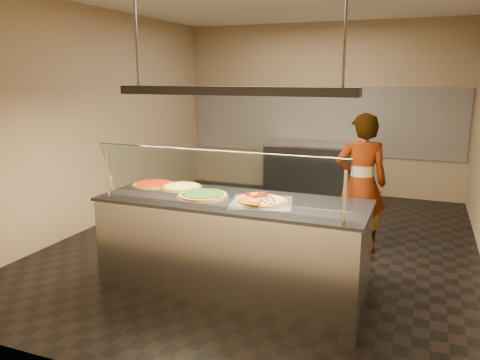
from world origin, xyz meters
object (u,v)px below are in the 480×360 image
at_px(worker, 361,183).
at_px(heat_lamp_housing, 232,91).
at_px(serving_counter, 233,245).
at_px(perforated_tray, 262,202).
at_px(sneeze_guard, 217,176).
at_px(pizza_cheese, 181,187).
at_px(pizza_spatula, 179,186).
at_px(prep_table, 312,170).
at_px(half_pizza_sausage, 273,201).
at_px(pizza_tomato, 153,184).
at_px(half_pizza_pepperoni, 250,198).
at_px(pizza_spinach, 203,195).

height_order(worker, heat_lamp_housing, heat_lamp_housing).
distance_m(serving_counter, heat_lamp_housing, 1.48).
height_order(serving_counter, perforated_tray, perforated_tray).
distance_m(sneeze_guard, pizza_cheese, 0.92).
distance_m(perforated_tray, pizza_cheese, 1.01).
height_order(perforated_tray, pizza_spatula, pizza_spatula).
height_order(sneeze_guard, pizza_cheese, sneeze_guard).
bearing_deg(prep_table, heat_lamp_housing, -88.26).
xyz_separation_m(sneeze_guard, half_pizza_sausage, (0.42, 0.32, -0.27)).
relative_size(serving_counter, pizza_tomato, 5.77).
distance_m(perforated_tray, pizza_spatula, 1.02).
relative_size(serving_counter, half_pizza_pepperoni, 5.11).
height_order(sneeze_guard, half_pizza_sausage, sneeze_guard).
xyz_separation_m(sneeze_guard, perforated_tray, (0.30, 0.32, -0.29)).
bearing_deg(sneeze_guard, half_pizza_sausage, 37.18).
distance_m(pizza_tomato, prep_table, 3.86).
height_order(pizza_tomato, heat_lamp_housing, heat_lamp_housing).
xyz_separation_m(half_pizza_pepperoni, pizza_spatula, (-0.88, 0.21, -0.00)).
height_order(pizza_spatula, worker, worker).
distance_m(pizza_spinach, prep_table, 3.99).
xyz_separation_m(serving_counter, sneeze_guard, (0.00, -0.34, 0.76)).
relative_size(serving_counter, sneeze_guard, 1.10).
relative_size(perforated_tray, half_pizza_pepperoni, 1.34).
xyz_separation_m(pizza_spatula, worker, (1.70, 1.37, -0.12)).
distance_m(serving_counter, half_pizza_sausage, 0.64).
xyz_separation_m(half_pizza_sausage, pizza_tomato, (-1.43, 0.25, -0.01)).
relative_size(pizza_cheese, pizza_tomato, 1.01).
height_order(half_pizza_pepperoni, half_pizza_sausage, half_pizza_pepperoni).
xyz_separation_m(half_pizza_sausage, heat_lamp_housing, (-0.42, 0.03, 0.99)).
bearing_deg(half_pizza_pepperoni, worker, 62.65).
xyz_separation_m(perforated_tray, heat_lamp_housing, (-0.30, 0.03, 1.01)).
relative_size(serving_counter, heat_lamp_housing, 1.12).
xyz_separation_m(prep_table, worker, (1.13, -2.39, 0.37)).
bearing_deg(pizza_spinach, half_pizza_sausage, -0.85).
height_order(pizza_cheese, worker, worker).
bearing_deg(perforated_tray, half_pizza_pepperoni, 179.14).
bearing_deg(pizza_spatula, sneeze_guard, -37.57).
bearing_deg(pizza_tomato, half_pizza_sausage, -9.85).
relative_size(half_pizza_pepperoni, prep_table, 0.31).
relative_size(sneeze_guard, worker, 1.40).
relative_size(half_pizza_sausage, worker, 0.30).
height_order(half_pizza_pepperoni, pizza_cheese, half_pizza_pepperoni).
bearing_deg(pizza_spinach, heat_lamp_housing, 3.24).
relative_size(sneeze_guard, pizza_spatula, 10.28).
height_order(sneeze_guard, half_pizza_pepperoni, sneeze_guard).
relative_size(perforated_tray, pizza_spatula, 2.97).
xyz_separation_m(serving_counter, half_pizza_pepperoni, (0.19, -0.03, 0.50)).
bearing_deg(prep_table, worker, -64.70).
height_order(serving_counter, heat_lamp_housing, heat_lamp_housing).
relative_size(serving_counter, pizza_spatula, 11.33).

